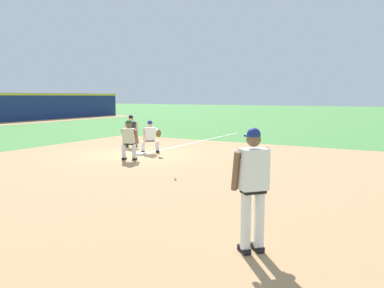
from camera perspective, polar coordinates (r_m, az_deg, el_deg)
name	(u,v)px	position (r m, az deg, el deg)	size (l,w,h in m)	color
ground_plane	(139,155)	(14.91, -8.01, -1.67)	(160.00, 160.00, 0.00)	#47843D
infield_dirt_patch	(170,182)	(10.22, -3.34, -5.73)	(18.00, 18.00, 0.01)	tan
foul_line_stripe	(199,141)	(19.13, 1.13, 0.40)	(10.08, 0.10, 0.00)	white
first_base_bag	(139,154)	(14.90, -8.01, -1.50)	(0.38, 0.38, 0.09)	white
baseball	(175,179)	(10.39, -2.56, -5.33)	(0.07, 0.07, 0.07)	white
pitcher	(253,182)	(5.56, 9.29, -5.78)	(0.85, 0.55, 1.86)	black
first_baseman	(151,135)	(15.28, -6.32, 1.34)	(0.74, 1.08, 1.34)	black
baserunner	(129,138)	(13.69, -9.61, 0.85)	(0.57, 0.66, 1.46)	black
umpire	(131,130)	(17.30, -9.27, 2.18)	(0.67, 0.67, 1.46)	black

